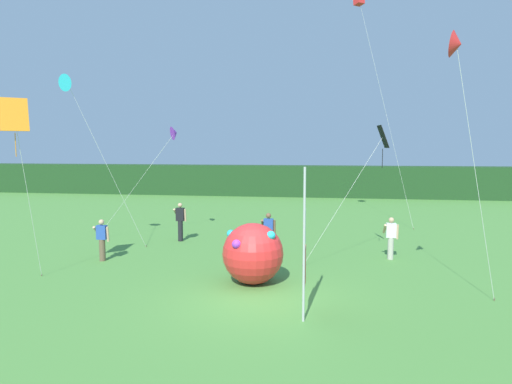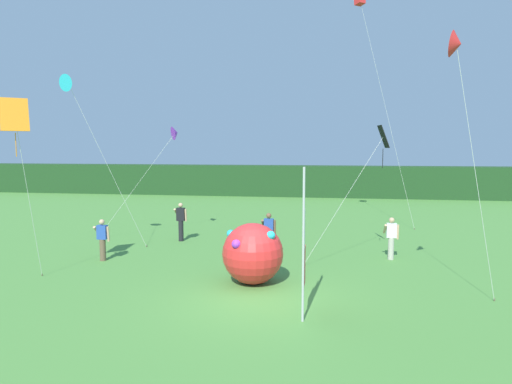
{
  "view_description": "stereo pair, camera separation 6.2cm",
  "coord_description": "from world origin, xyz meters",
  "px_view_note": "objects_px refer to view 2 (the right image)",
  "views": [
    {
      "loc": [
        1.73,
        -11.98,
        4.22
      ],
      "look_at": [
        -0.48,
        2.58,
        2.73
      ],
      "focal_mm": 31.64,
      "sensor_mm": 36.0,
      "label": 1
    },
    {
      "loc": [
        1.79,
        -11.97,
        4.22
      ],
      "look_at": [
        -0.48,
        2.58,
        2.73
      ],
      "focal_mm": 31.64,
      "sensor_mm": 36.0,
      "label": 2
    }
  ],
  "objects_px": {
    "person_near_banner": "(181,221)",
    "person_mid_field": "(269,233)",
    "person_far_right": "(391,237)",
    "person_far_left": "(102,239)",
    "kite_red_delta_5": "(457,45)",
    "kite_red_box_3": "(360,1)",
    "kite_cyan_delta_0": "(68,84)",
    "banner_flag": "(304,246)",
    "inflatable_balloon": "(253,253)",
    "kite_black_diamond_2": "(380,142)",
    "kite_orange_diamond_1": "(15,120)",
    "kite_purple_delta_4": "(175,134)"
  },
  "relations": [
    {
      "from": "kite_purple_delta_4",
      "to": "kite_red_delta_5",
      "type": "xyz_separation_m",
      "value": [
        10.16,
        -7.99,
        1.93
      ]
    },
    {
      "from": "banner_flag",
      "to": "kite_red_box_3",
      "type": "distance_m",
      "value": 16.13
    },
    {
      "from": "banner_flag",
      "to": "kite_purple_delta_4",
      "type": "height_order",
      "value": "kite_purple_delta_4"
    },
    {
      "from": "person_near_banner",
      "to": "kite_red_delta_5",
      "type": "bearing_deg",
      "value": -35.75
    },
    {
      "from": "person_near_banner",
      "to": "person_mid_field",
      "type": "xyz_separation_m",
      "value": [
        4.24,
        -2.23,
        -0.02
      ]
    },
    {
      "from": "kite_black_diamond_2",
      "to": "kite_orange_diamond_1",
      "type": "bearing_deg",
      "value": -156.48
    },
    {
      "from": "banner_flag",
      "to": "person_far_left",
      "type": "xyz_separation_m",
      "value": [
        -7.64,
        4.43,
        -0.97
      ]
    },
    {
      "from": "person_near_banner",
      "to": "person_mid_field",
      "type": "height_order",
      "value": "person_near_banner"
    },
    {
      "from": "kite_black_diamond_2",
      "to": "kite_cyan_delta_0",
      "type": "bearing_deg",
      "value": -177.02
    },
    {
      "from": "banner_flag",
      "to": "kite_black_diamond_2",
      "type": "relative_size",
      "value": 0.75
    },
    {
      "from": "person_mid_field",
      "to": "kite_red_delta_5",
      "type": "height_order",
      "value": "kite_red_delta_5"
    },
    {
      "from": "person_mid_field",
      "to": "person_far_right",
      "type": "height_order",
      "value": "person_mid_field"
    },
    {
      "from": "kite_cyan_delta_0",
      "to": "person_far_right",
      "type": "bearing_deg",
      "value": 4.16
    },
    {
      "from": "kite_cyan_delta_0",
      "to": "kite_red_delta_5",
      "type": "height_order",
      "value": "kite_red_delta_5"
    },
    {
      "from": "person_mid_field",
      "to": "kite_purple_delta_4",
      "type": "height_order",
      "value": "kite_purple_delta_4"
    },
    {
      "from": "kite_cyan_delta_0",
      "to": "kite_black_diamond_2",
      "type": "xyz_separation_m",
      "value": [
        11.74,
        0.61,
        -2.24
      ]
    },
    {
      "from": "kite_cyan_delta_0",
      "to": "person_far_left",
      "type": "bearing_deg",
      "value": -29.37
    },
    {
      "from": "kite_cyan_delta_0",
      "to": "person_near_banner",
      "type": "bearing_deg",
      "value": 39.77
    },
    {
      "from": "person_far_left",
      "to": "kite_purple_delta_4",
      "type": "relative_size",
      "value": 0.3
    },
    {
      "from": "kite_orange_diamond_1",
      "to": "kite_purple_delta_4",
      "type": "xyz_separation_m",
      "value": [
        2.08,
        8.12,
        -0.19
      ]
    },
    {
      "from": "person_near_banner",
      "to": "inflatable_balloon",
      "type": "bearing_deg",
      "value": -53.76
    },
    {
      "from": "person_mid_field",
      "to": "person_far_left",
      "type": "xyz_separation_m",
      "value": [
        -6.0,
        -1.58,
        -0.08
      ]
    },
    {
      "from": "person_near_banner",
      "to": "person_far_right",
      "type": "distance_m",
      "value": 9.05
    },
    {
      "from": "person_mid_field",
      "to": "kite_red_box_3",
      "type": "xyz_separation_m",
      "value": [
        3.67,
        6.78,
        10.51
      ]
    },
    {
      "from": "person_far_right",
      "to": "kite_red_delta_5",
      "type": "distance_m",
      "value": 7.72
    },
    {
      "from": "person_far_left",
      "to": "inflatable_balloon",
      "type": "height_order",
      "value": "inflatable_balloon"
    },
    {
      "from": "person_far_left",
      "to": "kite_red_delta_5",
      "type": "distance_m",
      "value": 13.15
    },
    {
      "from": "kite_black_diamond_2",
      "to": "kite_red_delta_5",
      "type": "distance_m",
      "value": 5.36
    },
    {
      "from": "person_far_right",
      "to": "inflatable_balloon",
      "type": "distance_m",
      "value": 5.97
    },
    {
      "from": "banner_flag",
      "to": "kite_cyan_delta_0",
      "type": "relative_size",
      "value": 0.54
    },
    {
      "from": "person_near_banner",
      "to": "kite_red_box_3",
      "type": "xyz_separation_m",
      "value": [
        7.91,
        4.55,
        10.5
      ]
    },
    {
      "from": "kite_red_delta_5",
      "to": "kite_red_box_3",
      "type": "bearing_deg",
      "value": 98.24
    },
    {
      "from": "banner_flag",
      "to": "kite_red_delta_5",
      "type": "xyz_separation_m",
      "value": [
        3.69,
        1.34,
        4.95
      ]
    },
    {
      "from": "kite_black_diamond_2",
      "to": "kite_red_delta_5",
      "type": "bearing_deg",
      "value": -74.74
    },
    {
      "from": "person_mid_field",
      "to": "kite_red_delta_5",
      "type": "bearing_deg",
      "value": -41.17
    },
    {
      "from": "person_mid_field",
      "to": "kite_red_box_3",
      "type": "distance_m",
      "value": 13.04
    },
    {
      "from": "person_far_right",
      "to": "inflatable_balloon",
      "type": "xyz_separation_m",
      "value": [
        -4.64,
        -3.75,
        0.1
      ]
    },
    {
      "from": "person_far_right",
      "to": "kite_cyan_delta_0",
      "type": "relative_size",
      "value": 0.23
    },
    {
      "from": "person_mid_field",
      "to": "kite_orange_diamond_1",
      "type": "distance_m",
      "value": 9.35
    },
    {
      "from": "banner_flag",
      "to": "kite_orange_diamond_1",
      "type": "xyz_separation_m",
      "value": [
        -8.54,
        1.21,
        3.21
      ]
    },
    {
      "from": "person_far_left",
      "to": "person_far_right",
      "type": "distance_m",
      "value": 10.75
    },
    {
      "from": "person_mid_field",
      "to": "person_far_right",
      "type": "bearing_deg",
      "value": 3.28
    },
    {
      "from": "person_near_banner",
      "to": "person_mid_field",
      "type": "distance_m",
      "value": 4.8
    },
    {
      "from": "kite_cyan_delta_0",
      "to": "kite_orange_diamond_1",
      "type": "relative_size",
      "value": 1.24
    },
    {
      "from": "person_near_banner",
      "to": "kite_red_delta_5",
      "type": "xyz_separation_m",
      "value": [
        9.57,
        -6.89,
        5.83
      ]
    },
    {
      "from": "banner_flag",
      "to": "person_far_left",
      "type": "height_order",
      "value": "banner_flag"
    },
    {
      "from": "person_mid_field",
      "to": "kite_red_box_3",
      "type": "relative_size",
      "value": 0.14
    },
    {
      "from": "inflatable_balloon",
      "to": "person_near_banner",
      "type": "bearing_deg",
      "value": 126.24
    },
    {
      "from": "banner_flag",
      "to": "person_far_left",
      "type": "relative_size",
      "value": 2.42
    },
    {
      "from": "person_mid_field",
      "to": "person_far_left",
      "type": "height_order",
      "value": "person_mid_field"
    }
  ]
}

